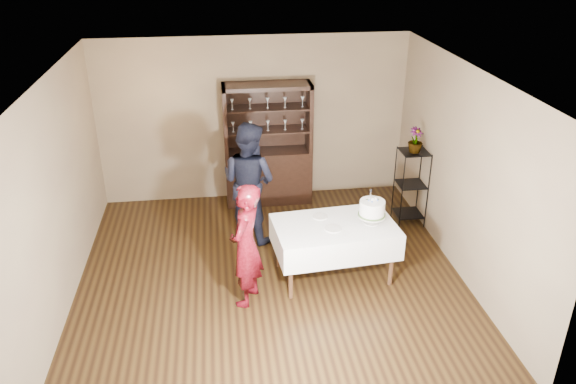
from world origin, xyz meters
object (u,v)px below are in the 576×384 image
at_px(cake_table, 334,237).
at_px(man, 249,181).
at_px(plant_etagere, 411,184).
at_px(china_hutch, 268,164).
at_px(woman, 246,245).
at_px(cake, 372,209).
at_px(potted_plant, 415,140).

distance_m(cake_table, man, 1.60).
bearing_deg(plant_etagere, man, -177.88).
bearing_deg(man, china_hutch, -70.43).
xyz_separation_m(woman, man, (0.15, 1.60, 0.10)).
bearing_deg(cake, china_hutch, 114.74).
distance_m(plant_etagere, cake_table, 1.95).
distance_m(plant_etagere, man, 2.48).
bearing_deg(cake_table, plant_etagere, 41.68).
xyz_separation_m(cake_table, woman, (-1.16, -0.40, 0.20)).
bearing_deg(china_hutch, cake_table, -75.12).
xyz_separation_m(china_hutch, plant_etagere, (2.08, -1.05, -0.01)).
xyz_separation_m(cake_table, man, (-1.01, 1.21, 0.30)).
bearing_deg(cake, woman, -167.02).
distance_m(woman, man, 1.61).
distance_m(man, cake, 1.92).
xyz_separation_m(plant_etagere, woman, (-2.62, -1.69, 0.14)).
bearing_deg(china_hutch, woman, -101.08).
xyz_separation_m(plant_etagere, cake_table, (-1.46, -1.30, -0.06)).
bearing_deg(china_hutch, potted_plant, -27.77).
height_order(cake_table, man, man).
bearing_deg(man, plant_etagere, -139.47).
relative_size(man, potted_plant, 4.68).
xyz_separation_m(china_hutch, cake_table, (0.62, -2.35, -0.08)).
bearing_deg(woman, cake, 125.99).
height_order(plant_etagere, potted_plant, potted_plant).
distance_m(cake, potted_plant, 1.66).
distance_m(china_hutch, man, 1.23).
distance_m(china_hutch, woman, 2.80).
relative_size(woman, potted_plant, 4.16).
height_order(man, cake, man).
bearing_deg(plant_etagere, potted_plant, -113.12).
relative_size(cake_table, woman, 1.02).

